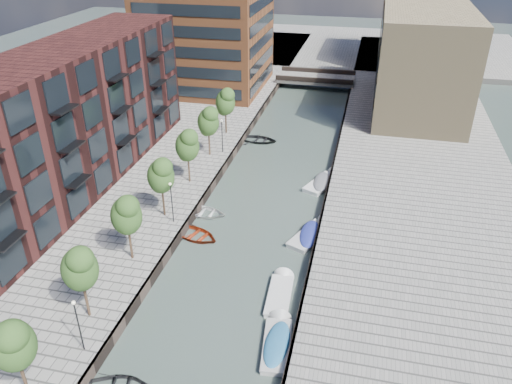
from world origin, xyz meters
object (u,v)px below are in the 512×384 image
(bridge, at_px, (316,78))
(tree_5, at_px, (208,120))
(tree_4, at_px, (187,144))
(tree_6, at_px, (225,101))
(tree_0, at_px, (12,343))
(sloop_4, at_px, (259,142))
(tree_3, at_px, (161,174))
(motorboat_4, at_px, (324,182))
(sloop_3, at_px, (204,215))
(motorboat_2, at_px, (281,292))
(car, at_px, (380,104))
(sloop_2, at_px, (196,237))
(motorboat_3, at_px, (313,234))
(tree_2, at_px, (126,214))
(tree_1, at_px, (79,267))
(motorboat_0, at_px, (277,341))

(bridge, relative_size, tree_5, 2.18)
(tree_4, height_order, tree_6, same)
(tree_0, relative_size, sloop_4, 1.23)
(bridge, bearing_deg, sloop_4, -99.27)
(tree_3, height_order, motorboat_4, tree_3)
(tree_4, height_order, sloop_3, tree_4)
(motorboat_2, bearing_deg, car, 80.88)
(tree_3, bearing_deg, tree_5, 90.00)
(tree_3, relative_size, tree_5, 1.00)
(tree_3, relative_size, sloop_4, 1.23)
(sloop_2, relative_size, sloop_4, 0.96)
(tree_0, relative_size, motorboat_2, 1.15)
(sloop_3, relative_size, motorboat_4, 0.78)
(sloop_3, bearing_deg, tree_3, 130.27)
(sloop_2, relative_size, motorboat_4, 0.79)
(motorboat_3, bearing_deg, car, 80.92)
(sloop_3, height_order, motorboat_3, motorboat_3)
(motorboat_4, height_order, car, car)
(bridge, height_order, motorboat_4, bridge)
(bridge, height_order, tree_6, tree_6)
(sloop_2, xyz_separation_m, sloop_4, (0.72, 22.87, 0.00))
(tree_6, distance_m, sloop_2, 23.45)
(tree_6, bearing_deg, tree_2, -90.00)
(motorboat_2, height_order, car, car)
(tree_3, relative_size, tree_6, 1.00)
(bridge, height_order, tree_1, tree_1)
(tree_2, height_order, tree_6, same)
(motorboat_3, bearing_deg, tree_0, -122.43)
(tree_2, xyz_separation_m, tree_4, (0.00, 14.00, 0.00))
(tree_0, xyz_separation_m, tree_4, (0.00, 28.00, 0.00))
(tree_1, height_order, motorboat_0, tree_1)
(tree_2, bearing_deg, tree_0, -90.00)
(motorboat_0, bearing_deg, tree_0, -148.08)
(motorboat_0, relative_size, motorboat_3, 0.93)
(car, bearing_deg, bridge, 132.45)
(tree_2, relative_size, motorboat_2, 1.15)
(tree_6, height_order, motorboat_3, tree_6)
(tree_6, distance_m, sloop_3, 19.63)
(sloop_4, bearing_deg, tree_1, 175.41)
(tree_1, relative_size, motorboat_4, 1.01)
(tree_1, relative_size, car, 1.50)
(sloop_2, relative_size, motorboat_0, 0.84)
(tree_2, distance_m, tree_4, 14.00)
(tree_2, xyz_separation_m, sloop_3, (3.10, 9.35, -5.31))
(tree_2, height_order, sloop_2, tree_2)
(sloop_2, bearing_deg, motorboat_3, -57.22)
(tree_1, bearing_deg, motorboat_0, 5.84)
(tree_3, distance_m, motorboat_2, 15.56)
(sloop_2, distance_m, sloop_4, 22.88)
(bridge, height_order, tree_3, tree_3)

